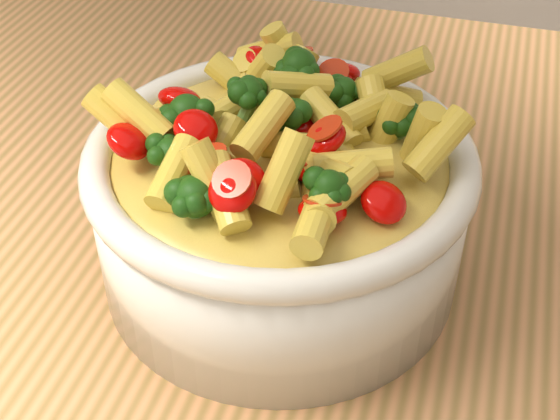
# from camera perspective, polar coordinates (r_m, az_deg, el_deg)

# --- Properties ---
(table) EXTENTS (1.20, 0.80, 0.90)m
(table) POSITION_cam_1_polar(r_m,az_deg,el_deg) (0.67, 3.41, -8.28)
(table) COLOR tan
(table) RESTS_ON ground
(serving_bowl) EXTENTS (0.26, 0.26, 0.11)m
(serving_bowl) POSITION_cam_1_polar(r_m,az_deg,el_deg) (0.53, 0.00, 0.11)
(serving_bowl) COLOR silver
(serving_bowl) RESTS_ON table
(pasta_salad) EXTENTS (0.20, 0.20, 0.05)m
(pasta_salad) POSITION_cam_1_polar(r_m,az_deg,el_deg) (0.49, 0.00, 6.32)
(pasta_salad) COLOR gold
(pasta_salad) RESTS_ON serving_bowl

